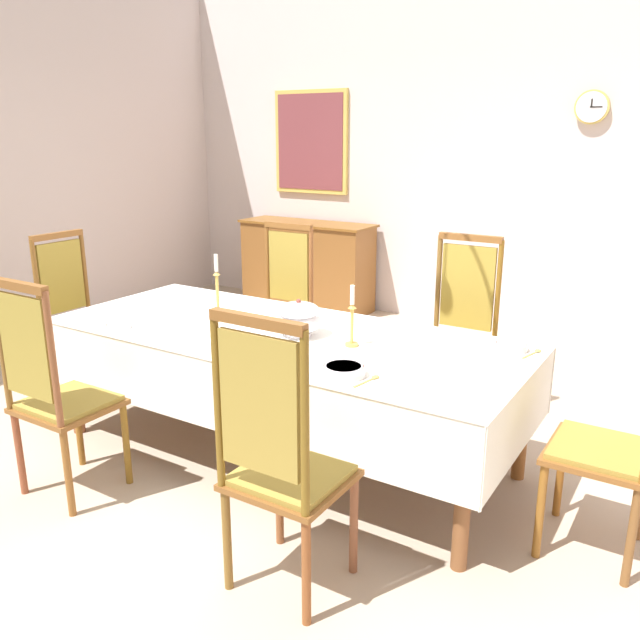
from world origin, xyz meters
TOP-DOWN VIEW (x-y plane):
  - ground at (0.00, 0.00)m, footprint 6.51×6.02m
  - back_wall at (0.00, 3.05)m, footprint 6.51×0.08m
  - dining_table at (0.00, -0.09)m, footprint 2.67×1.09m
  - tablecloth at (0.00, -0.09)m, footprint 2.69×1.11m
  - chair_south_a at (-0.69, -1.05)m, footprint 0.44×0.42m
  - chair_north_a at (-0.69, 0.86)m, footprint 0.44×0.42m
  - chair_south_b at (0.67, -1.05)m, footprint 0.44×0.42m
  - chair_north_b at (0.67, 0.87)m, footprint 0.44×0.42m
  - chair_head_west at (-1.74, -0.09)m, footprint 0.42×0.44m
  - chair_head_east at (1.74, -0.09)m, footprint 0.42×0.44m
  - soup_tureen at (0.12, -0.09)m, footprint 0.25×0.25m
  - candlestick_west at (-0.45, -0.09)m, footprint 0.07×0.07m
  - candlestick_east at (0.45, -0.09)m, footprint 0.07×0.07m
  - bowl_near_left at (1.16, 0.28)m, footprint 0.16×0.16m
  - bowl_near_right at (0.62, -0.48)m, footprint 0.20×0.20m
  - bowl_far_left at (-0.82, -0.51)m, footprint 0.14×0.14m
  - bowl_far_right at (0.16, -0.53)m, footprint 0.18×0.18m
  - spoon_primary at (1.28, 0.30)m, footprint 0.06×0.17m
  - spoon_secondary at (0.76, -0.46)m, footprint 0.05×0.18m
  - sideboard at (-1.68, 2.74)m, footprint 1.44×0.48m
  - mounted_clock at (0.93, 2.98)m, footprint 0.27×0.06m
  - framed_painting at (-1.79, 2.99)m, footprint 0.87×0.05m

SIDE VIEW (x-z plane):
  - ground at x=0.00m, z-range -0.04..0.00m
  - sideboard at x=-1.68m, z-range 0.00..0.91m
  - chair_head_east at x=1.74m, z-range 0.02..1.10m
  - chair_head_west at x=-1.74m, z-range 0.01..1.15m
  - chair_south_a at x=-0.69m, z-range 0.01..1.15m
  - chair_north_a at x=-0.69m, z-range 0.00..1.17m
  - chair_south_b at x=0.67m, z-range 0.00..1.19m
  - chair_north_b at x=0.67m, z-range 0.00..1.19m
  - tablecloth at x=0.00m, z-range 0.46..0.83m
  - dining_table at x=0.00m, z-range 0.30..1.03m
  - spoon_primary at x=1.28m, z-range 0.74..0.75m
  - spoon_secondary at x=0.76m, z-range 0.74..0.75m
  - bowl_far_left at x=-0.82m, z-range 0.74..0.76m
  - bowl_far_right at x=0.16m, z-range 0.74..0.77m
  - bowl_near_left at x=1.16m, z-range 0.74..0.78m
  - bowl_near_right at x=0.62m, z-range 0.74..0.79m
  - soup_tureen at x=0.12m, z-range 0.73..0.94m
  - candlestick_east at x=0.45m, z-range 0.70..1.02m
  - candlestick_west at x=-0.45m, z-range 0.70..1.09m
  - framed_painting at x=-1.79m, z-range 1.18..2.21m
  - back_wall at x=0.00m, z-range 0.00..3.48m
  - mounted_clock at x=0.93m, z-range 1.86..2.13m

